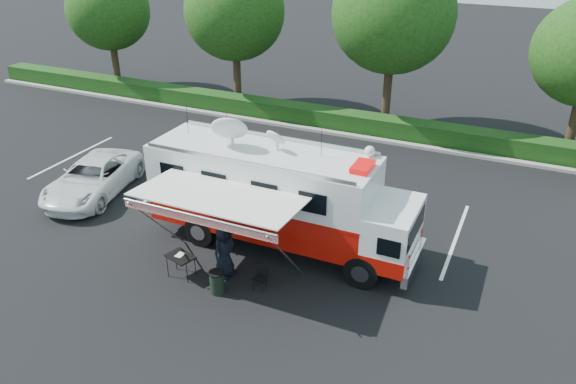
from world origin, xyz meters
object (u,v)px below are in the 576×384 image
object	(u,v)px
folding_table	(180,257)
trash_bin	(217,282)
white_suv	(95,194)
command_truck	(280,197)

from	to	relation	value
folding_table	trash_bin	size ratio (longest dim) A/B	1.40
white_suv	folding_table	size ratio (longest dim) A/B	5.02
command_truck	trash_bin	size ratio (longest dim) A/B	12.52
command_truck	folding_table	xyz separation A→B (m)	(-2.10, -2.98, -1.20)
trash_bin	folding_table	bearing A→B (deg)	169.78
white_suv	folding_table	xyz separation A→B (m)	(6.62, -3.38, 0.71)
white_suv	folding_table	distance (m)	7.47
command_truck	white_suv	bearing A→B (deg)	177.35
white_suv	trash_bin	world-z (taller)	trash_bin
white_suv	trash_bin	distance (m)	8.91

